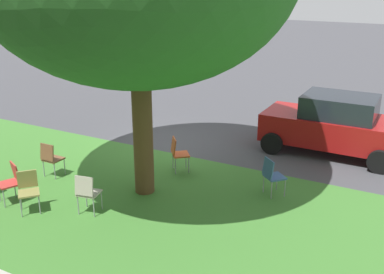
% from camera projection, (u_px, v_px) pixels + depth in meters
% --- Properties ---
extents(ground, '(80.00, 80.00, 0.00)m').
position_uv_depth(ground, '(163.00, 148.00, 13.22)').
color(ground, '#424247').
extents(grass_verge, '(48.00, 6.00, 0.01)m').
position_uv_depth(grass_verge, '(89.00, 192.00, 10.56)').
color(grass_verge, '#3D752D').
rests_on(grass_verge, ground).
extents(chair_0, '(0.49, 0.49, 0.88)m').
position_uv_depth(chair_0, '(87.00, 191.00, 9.45)').
color(chair_0, '#ADA393').
rests_on(chair_0, ground).
extents(chair_1, '(0.42, 0.42, 0.88)m').
position_uv_depth(chair_1, '(51.00, 157.00, 11.20)').
color(chair_1, brown).
rests_on(chair_1, ground).
extents(chair_2, '(0.59, 0.59, 0.88)m').
position_uv_depth(chair_2, '(272.00, 174.00, 10.26)').
color(chair_2, '#335184').
rests_on(chair_2, ground).
extents(chair_3, '(0.59, 0.59, 0.88)m').
position_uv_depth(chair_3, '(28.00, 188.00, 9.58)').
color(chair_3, olive).
rests_on(chair_3, ground).
extents(chair_4, '(0.55, 0.56, 0.88)m').
position_uv_depth(chair_4, '(11.00, 180.00, 9.97)').
color(chair_4, '#B7332D').
rests_on(chair_4, ground).
extents(chair_5, '(0.59, 0.59, 0.88)m').
position_uv_depth(chair_5, '(178.00, 152.00, 11.55)').
color(chair_5, '#C64C1E').
rests_on(chair_5, ground).
extents(parked_car, '(3.70, 1.92, 1.65)m').
position_uv_depth(parked_car, '(334.00, 124.00, 12.64)').
color(parked_car, maroon).
rests_on(parked_car, ground).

